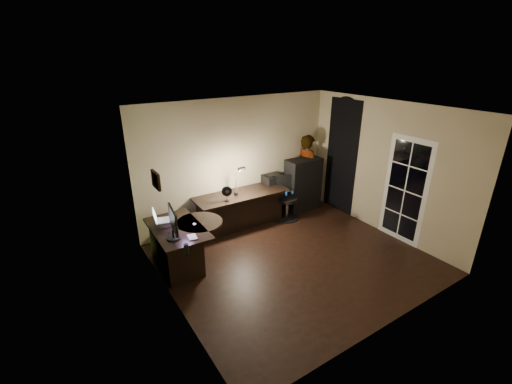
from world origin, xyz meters
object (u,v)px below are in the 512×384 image
monitor (173,228)px  office_chair (287,199)px  desk_right (242,210)px  cabinet (303,184)px  desk_left (179,247)px  person (307,171)px

monitor → office_chair: (2.90, 0.79, -0.47)m
desk_right → cabinet: cabinet is taller
desk_left → person: size_ratio=0.75×
monitor → office_chair: size_ratio=0.58×
desk_right → monitor: bearing=-149.8°
monitor → person: size_ratio=0.32×
monitor → office_chair: bearing=23.9°
desk_left → monitor: size_ratio=2.37×
desk_left → cabinet: size_ratio=1.06×
desk_left → person: person is taller
desk_left → person: bearing=14.7°
monitor → desk_right: bearing=37.6°
cabinet → monitor: bearing=-163.5°
desk_left → office_chair: (2.73, 0.47, 0.10)m
office_chair → person: bearing=42.3°
monitor → person: 3.96m
desk_right → cabinet: bearing=0.7°
desk_right → monitor: size_ratio=3.64×
cabinet → monitor: (-3.53, -1.01, 0.33)m
office_chair → person: person is taller
desk_left → monitor: bearing=-117.7°
desk_left → cabinet: cabinet is taller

